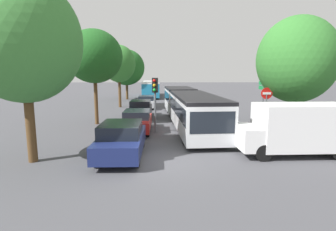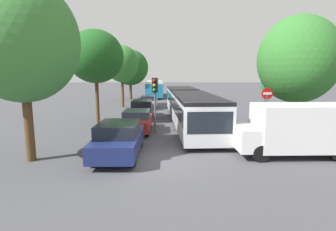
{
  "view_description": "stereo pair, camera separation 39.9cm",
  "coord_description": "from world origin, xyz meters",
  "px_view_note": "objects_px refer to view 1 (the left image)",
  "views": [
    {
      "loc": [
        -0.17,
        -10.66,
        3.65
      ],
      "look_at": [
        0.2,
        4.63,
        1.2
      ],
      "focal_mm": 28.0,
      "sensor_mm": 36.0,
      "label": 1
    },
    {
      "loc": [
        0.23,
        -10.66,
        3.65
      ],
      "look_at": [
        0.2,
        4.63,
        1.2
      ],
      "focal_mm": 28.0,
      "sensor_mm": 36.0,
      "label": 2
    }
  ],
  "objects_px": {
    "queued_car_red": "(137,121)",
    "queued_car_black": "(141,109)",
    "queued_car_navy": "(122,139)",
    "tree_left_far": "(119,64)",
    "traffic_light": "(155,93)",
    "city_bus_rear": "(151,88)",
    "no_entry_sign": "(266,103)",
    "tree_left_mid": "(94,58)",
    "tree_left_near": "(21,44)",
    "direction_sign_post": "(264,89)",
    "queued_car_silver": "(146,102)",
    "white_van": "(297,128)",
    "tree_right_near": "(297,62)",
    "articulated_bus": "(187,104)",
    "tree_left_distant": "(126,68)"
  },
  "relations": [
    {
      "from": "city_bus_rear",
      "to": "queued_car_red",
      "type": "distance_m",
      "value": 25.56
    },
    {
      "from": "no_entry_sign",
      "to": "tree_left_near",
      "type": "bearing_deg",
      "value": -66.98
    },
    {
      "from": "queued_car_black",
      "to": "white_van",
      "type": "distance_m",
      "value": 13.09
    },
    {
      "from": "tree_right_near",
      "to": "direction_sign_post",
      "type": "bearing_deg",
      "value": 103.93
    },
    {
      "from": "city_bus_rear",
      "to": "queued_car_red",
      "type": "xyz_separation_m",
      "value": [
        0.19,
        -25.55,
        -0.69
      ]
    },
    {
      "from": "city_bus_rear",
      "to": "no_entry_sign",
      "type": "bearing_deg",
      "value": -164.81
    },
    {
      "from": "tree_left_near",
      "to": "traffic_light",
      "type": "bearing_deg",
      "value": 46.86
    },
    {
      "from": "queued_car_red",
      "to": "queued_car_black",
      "type": "height_order",
      "value": "queued_car_black"
    },
    {
      "from": "no_entry_sign",
      "to": "tree_right_near",
      "type": "relative_size",
      "value": 0.4
    },
    {
      "from": "city_bus_rear",
      "to": "tree_left_far",
      "type": "distance_m",
      "value": 13.78
    },
    {
      "from": "queued_car_navy",
      "to": "tree_left_far",
      "type": "bearing_deg",
      "value": 9.05
    },
    {
      "from": "articulated_bus",
      "to": "queued_car_red",
      "type": "relative_size",
      "value": 4.0
    },
    {
      "from": "traffic_light",
      "to": "queued_car_navy",
      "type": "bearing_deg",
      "value": 0.33
    },
    {
      "from": "articulated_bus",
      "to": "traffic_light",
      "type": "distance_m",
      "value": 4.27
    },
    {
      "from": "tree_left_near",
      "to": "tree_left_mid",
      "type": "relative_size",
      "value": 1.1
    },
    {
      "from": "traffic_light",
      "to": "tree_left_mid",
      "type": "height_order",
      "value": "tree_left_mid"
    },
    {
      "from": "city_bus_rear",
      "to": "tree_right_near",
      "type": "bearing_deg",
      "value": -160.98
    },
    {
      "from": "queued_car_black",
      "to": "tree_left_mid",
      "type": "xyz_separation_m",
      "value": [
        -3.02,
        -2.8,
        4.02
      ]
    },
    {
      "from": "tree_left_mid",
      "to": "tree_left_far",
      "type": "relative_size",
      "value": 1.01
    },
    {
      "from": "no_entry_sign",
      "to": "queued_car_red",
      "type": "bearing_deg",
      "value": -94.04
    },
    {
      "from": "direction_sign_post",
      "to": "tree_left_far",
      "type": "height_order",
      "value": "tree_left_far"
    },
    {
      "from": "articulated_bus",
      "to": "tree_left_near",
      "type": "xyz_separation_m",
      "value": [
        -7.39,
        -8.81,
        3.44
      ]
    },
    {
      "from": "tree_left_mid",
      "to": "tree_left_near",
      "type": "bearing_deg",
      "value": -94.75
    },
    {
      "from": "tree_right_near",
      "to": "traffic_light",
      "type": "bearing_deg",
      "value": 179.26
    },
    {
      "from": "tree_left_far",
      "to": "tree_right_near",
      "type": "height_order",
      "value": "tree_right_near"
    },
    {
      "from": "tree_left_distant",
      "to": "queued_car_red",
      "type": "bearing_deg",
      "value": -80.84
    },
    {
      "from": "queued_car_red",
      "to": "tree_left_far",
      "type": "bearing_deg",
      "value": 13.57
    },
    {
      "from": "queued_car_red",
      "to": "queued_car_black",
      "type": "xyz_separation_m",
      "value": [
        -0.22,
        5.56,
        0.03
      ]
    },
    {
      "from": "queued_car_navy",
      "to": "tree_left_near",
      "type": "height_order",
      "value": "tree_left_near"
    },
    {
      "from": "queued_car_navy",
      "to": "tree_left_near",
      "type": "relative_size",
      "value": 0.59
    },
    {
      "from": "queued_car_red",
      "to": "city_bus_rear",
      "type": "bearing_deg",
      "value": 0.34
    },
    {
      "from": "queued_car_silver",
      "to": "traffic_light",
      "type": "height_order",
      "value": "traffic_light"
    },
    {
      "from": "tree_left_far",
      "to": "white_van",
      "type": "bearing_deg",
      "value": -58.34
    },
    {
      "from": "tree_left_mid",
      "to": "tree_left_distant",
      "type": "xyz_separation_m",
      "value": [
        -0.19,
        18.46,
        -0.38
      ]
    },
    {
      "from": "queued_car_black",
      "to": "queued_car_silver",
      "type": "relative_size",
      "value": 1.07
    },
    {
      "from": "city_bus_rear",
      "to": "queued_car_silver",
      "type": "bearing_deg",
      "value": 178.41
    },
    {
      "from": "articulated_bus",
      "to": "queued_car_red",
      "type": "distance_m",
      "value": 4.77
    },
    {
      "from": "queued_car_silver",
      "to": "direction_sign_post",
      "type": "height_order",
      "value": "direction_sign_post"
    },
    {
      "from": "articulated_bus",
      "to": "queued_car_navy",
      "type": "relative_size",
      "value": 3.64
    },
    {
      "from": "traffic_light",
      "to": "tree_left_near",
      "type": "bearing_deg",
      "value": -26.64
    },
    {
      "from": "queued_car_silver",
      "to": "tree_left_mid",
      "type": "xyz_separation_m",
      "value": [
        -3.17,
        -8.66,
        4.07
      ]
    },
    {
      "from": "queued_car_silver",
      "to": "no_entry_sign",
      "type": "xyz_separation_m",
      "value": [
        7.99,
        -11.98,
        1.19
      ]
    },
    {
      "from": "queued_car_red",
      "to": "traffic_light",
      "type": "xyz_separation_m",
      "value": [
        1.14,
        -0.18,
        1.8
      ]
    },
    {
      "from": "queued_car_black",
      "to": "queued_car_silver",
      "type": "distance_m",
      "value": 5.86
    },
    {
      "from": "queued_car_black",
      "to": "white_van",
      "type": "xyz_separation_m",
      "value": [
        7.88,
        -10.44,
        0.51
      ]
    },
    {
      "from": "tree_left_far",
      "to": "tree_left_mid",
      "type": "bearing_deg",
      "value": -91.22
    },
    {
      "from": "tree_left_far",
      "to": "tree_right_near",
      "type": "distance_m",
      "value": 18.09
    },
    {
      "from": "direction_sign_post",
      "to": "tree_left_mid",
      "type": "height_order",
      "value": "tree_left_mid"
    },
    {
      "from": "articulated_bus",
      "to": "tree_right_near",
      "type": "height_order",
      "value": "tree_right_near"
    },
    {
      "from": "articulated_bus",
      "to": "queued_car_black",
      "type": "relative_size",
      "value": 3.85
    }
  ]
}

